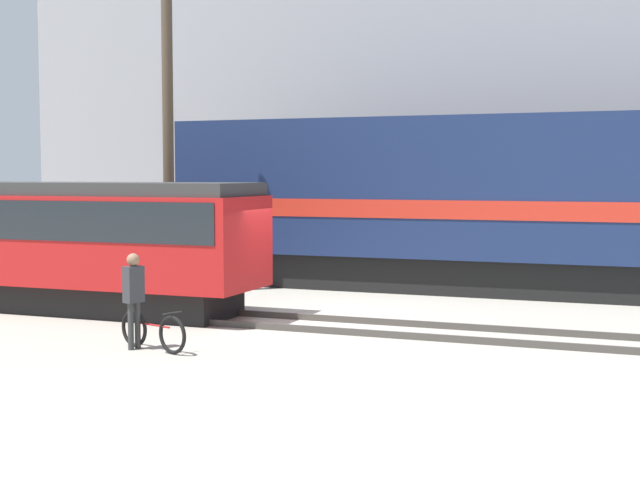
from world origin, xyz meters
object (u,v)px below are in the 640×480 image
Objects in this scene: streetcar at (58,237)px; bicycle at (153,331)px; freight_locomotive at (516,201)px; person at (134,290)px; utility_pole_left at (168,129)px.

streetcar reaches higher than bicycle.
freight_locomotive is at bearing 35.03° from streetcar.
bicycle is at bearing -115.99° from freight_locomotive.
person is at bearing -177.12° from bicycle.
bicycle is 8.93m from utility_pole_left.
utility_pole_left is at bearing 118.29° from bicycle.
streetcar is 1.14× the size of utility_pole_left.
freight_locomotive is 2.15× the size of utility_pole_left.
freight_locomotive is 11.13× the size of bicycle.
person is (-5.48, -10.45, -1.43)m from freight_locomotive.
streetcar is (-9.87, -6.92, -0.77)m from freight_locomotive.
streetcar is at bearing -106.57° from utility_pole_left.
streetcar is 5.89× the size of bicycle.
utility_pole_left is (1.03, 3.46, 2.73)m from streetcar.
person is (4.39, -3.53, -0.65)m from streetcar.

